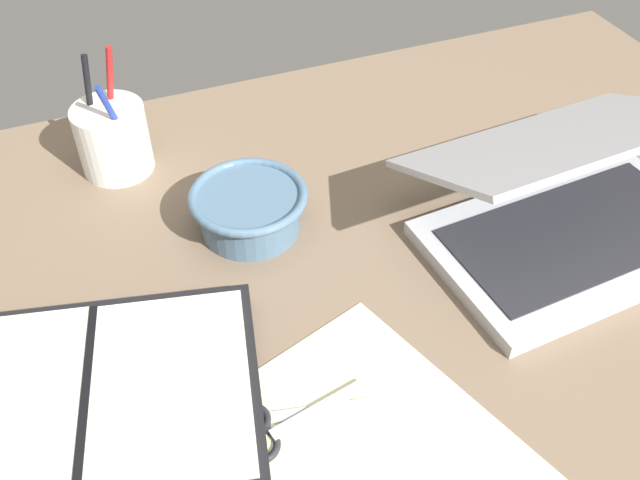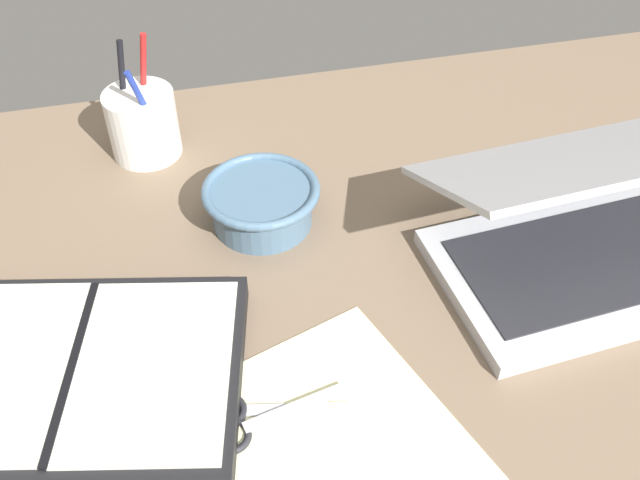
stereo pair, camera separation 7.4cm
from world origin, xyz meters
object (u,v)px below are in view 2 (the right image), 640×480
(laptop, at_px, (588,228))
(planner, at_px, (76,376))
(scissors, at_px, (246,419))
(bowl, at_px, (262,202))
(pen_cup, at_px, (143,123))

(laptop, bearing_deg, planner, -179.54)
(planner, xyz_separation_m, scissors, (0.15, -0.08, -0.01))
(bowl, relative_size, pen_cup, 0.86)
(bowl, xyz_separation_m, planner, (-0.22, -0.19, -0.02))
(laptop, bearing_deg, scissors, -167.21)
(planner, bearing_deg, bowl, 54.13)
(pen_cup, xyz_separation_m, scissors, (0.06, -0.45, -0.04))
(bowl, distance_m, pen_cup, 0.22)
(pen_cup, xyz_separation_m, planner, (-0.09, -0.37, -0.03))
(scissors, bearing_deg, planner, 152.70)
(laptop, height_order, bowl, laptop)
(laptop, height_order, scissors, laptop)
(laptop, xyz_separation_m, pen_cup, (-0.47, 0.33, 0.00))
(laptop, relative_size, pen_cup, 2.20)
(laptop, xyz_separation_m, bowl, (-0.34, 0.15, -0.02))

